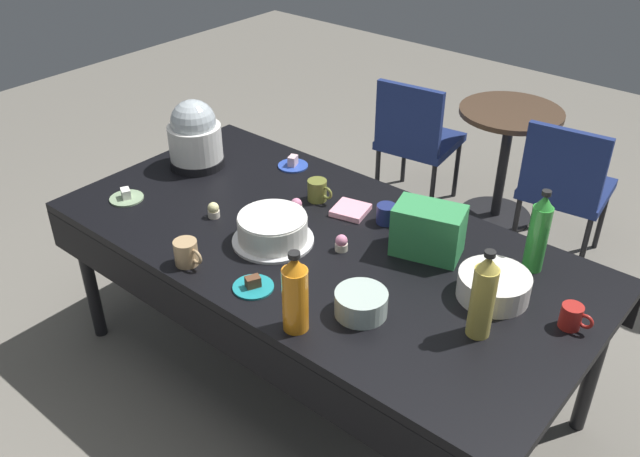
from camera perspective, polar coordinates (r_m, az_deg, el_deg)
ground at (r=3.18m, az=0.00°, el=-12.25°), size 9.00×9.00×0.00m
potluck_table at (r=2.74m, az=0.00°, el=-1.97°), size 2.20×1.10×0.75m
frosted_layer_cake at (r=2.67m, az=-4.01°, el=-0.07°), size 0.33×0.33×0.12m
slow_cooker at (r=3.25m, az=-10.49°, el=7.66°), size 0.26×0.26×0.33m
glass_salad_bowl at (r=2.31m, az=3.47°, el=-6.30°), size 0.18×0.18×0.09m
ceramic_snack_bowl at (r=2.45m, az=14.40°, el=-4.70°), size 0.25×0.25×0.09m
dessert_plate_sage at (r=3.09m, az=-15.98°, el=2.58°), size 0.15×0.15×0.05m
dessert_plate_teal at (r=2.45m, az=-5.65°, el=-4.79°), size 0.15×0.15×0.05m
dessert_plate_cobalt at (r=3.25m, az=-2.29°, el=5.45°), size 0.14×0.14×0.05m
cupcake_berry at (r=2.87m, az=-8.95°, el=1.53°), size 0.05×0.05×0.07m
cupcake_vanilla at (r=2.63m, az=1.81°, el=-1.23°), size 0.05×0.05×0.07m
cupcake_cocoa at (r=2.86m, az=-2.00°, el=1.90°), size 0.05×0.05×0.07m
soda_bottle_ginger_ale at (r=2.22m, az=13.56°, el=-5.58°), size 0.08×0.08×0.32m
soda_bottle_orange_juice at (r=2.19m, az=-2.11°, el=-5.53°), size 0.09×0.09×0.30m
soda_bottle_lime_soda at (r=2.58m, az=17.90°, el=-0.40°), size 0.07×0.07×0.33m
coffee_mug_tan at (r=2.59m, az=-11.16°, el=-2.02°), size 0.13×0.09×0.10m
coffee_mug_olive at (r=2.95m, az=-0.20°, el=3.23°), size 0.13×0.08×0.09m
coffee_mug_red at (r=2.40m, az=20.44°, el=-6.97°), size 0.11×0.07×0.09m
coffee_mug_navy at (r=2.80m, az=5.65°, el=1.21°), size 0.12×0.08×0.08m
soda_carton at (r=2.61m, az=9.09°, el=-0.17°), size 0.29×0.23×0.20m
paper_napkin_stack at (r=2.88m, az=2.59°, el=1.56°), size 0.17×0.17×0.02m
maroon_chair_left at (r=4.23m, az=8.06°, el=7.73°), size 0.49×0.49×0.85m
maroon_chair_right at (r=3.87m, az=19.90°, el=3.58°), size 0.49×0.49×0.85m
round_cafe_table at (r=4.20m, az=15.39°, el=6.81°), size 0.60×0.60×0.72m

